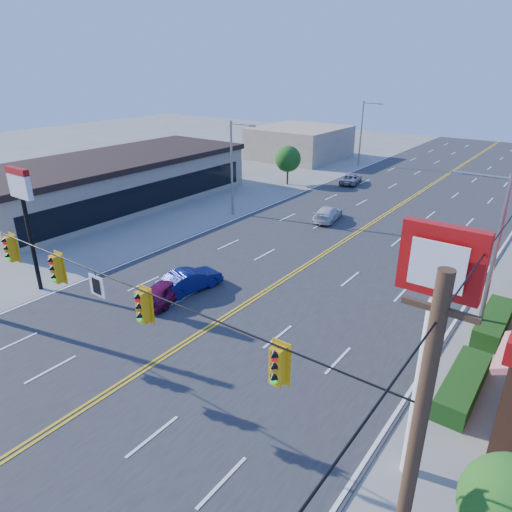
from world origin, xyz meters
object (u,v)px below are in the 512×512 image
Objects in this scene: kfc_pylon at (433,309)px; car_magenta at (166,292)px; pizza_hut_sign at (24,204)px; car_white at (328,214)px; signal_span at (76,290)px; car_blue at (190,281)px; car_silver at (351,179)px.

car_magenta is at bearing 167.35° from kfc_pylon.
pizza_hut_sign is (-22.00, 0.00, -0.86)m from kfc_pylon.
car_white is (0.49, 18.00, -0.02)m from car_magenta.
car_magenta is at bearing 24.98° from pizza_hut_sign.
car_magenta is (-3.73, 7.33, -4.27)m from signal_span.
car_white is (-14.36, 21.34, -5.45)m from kfc_pylon.
car_blue is 16.29m from car_white.
signal_span is at bearing -20.19° from pizza_hut_sign.
car_magenta reaches higher than car_silver.
signal_span reaches higher than car_blue.
signal_span is 39.15m from car_silver.
pizza_hut_sign is at bearing 71.98° from car_silver.
car_blue is at bearing 160.97° from kfc_pylon.
signal_span is 11.60m from pizza_hut_sign.
car_silver is (-18.42, 34.21, -5.50)m from kfc_pylon.
pizza_hut_sign is at bearing 60.11° from car_white.
kfc_pylon is 39.24m from car_silver.
kfc_pylon is 2.35× the size of car_magenta.
car_white is at bearing 95.47° from car_silver.
car_blue is 1.01× the size of car_silver.
kfc_pylon is 1.24× the size of pizza_hut_sign.
car_silver is (-4.06, 12.88, -0.04)m from car_white.
car_magenta is (-14.85, 3.33, -5.43)m from kfc_pylon.
kfc_pylon reaches higher than pizza_hut_sign.
car_magenta is (7.15, 3.33, -4.57)m from pizza_hut_sign.
kfc_pylon is at bearing 106.25° from car_silver.
signal_span is 10.60m from car_blue.
pizza_hut_sign is at bearing 180.00° from kfc_pylon.
pizza_hut_sign reaches higher than car_silver.
car_magenta is 18.01m from car_white.
signal_span is 6.73× the size of car_magenta.
kfc_pylon is at bearing 0.00° from pizza_hut_sign.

